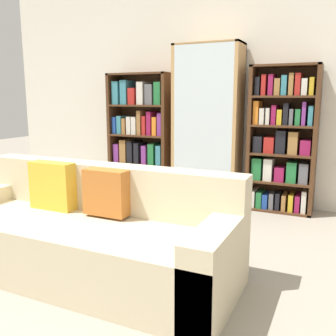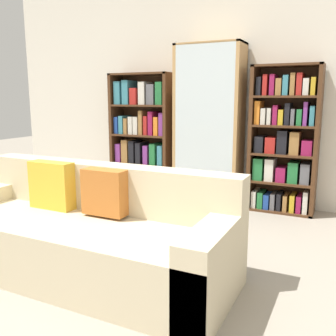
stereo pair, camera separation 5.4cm
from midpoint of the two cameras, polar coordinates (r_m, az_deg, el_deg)
ground_plane at (r=2.42m, az=-12.61°, el=-20.50°), size 16.00×16.00×0.00m
wall_back at (r=4.58m, az=9.26°, el=11.89°), size 6.28×0.06×2.70m
couch at (r=2.76m, az=-11.98°, el=-10.05°), size 2.15×0.80×0.77m
bookshelf_left at (r=4.83m, az=-3.56°, el=4.68°), size 0.82×0.32×1.54m
display_cabinet at (r=4.43m, az=6.62°, el=6.35°), size 0.77×0.36×1.84m
bookshelf_right at (r=4.25m, az=17.54°, el=3.77°), size 0.71×0.32×1.58m
wine_bottle at (r=4.08m, az=8.63°, el=-5.11°), size 0.07×0.07×0.35m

